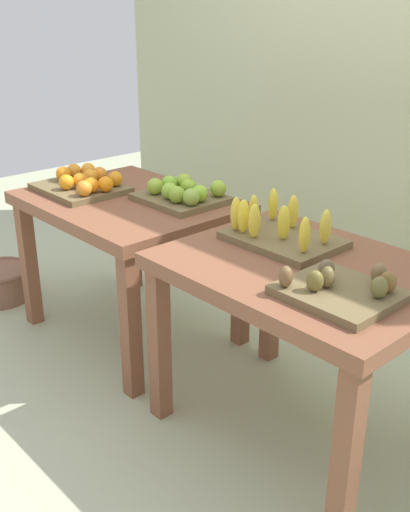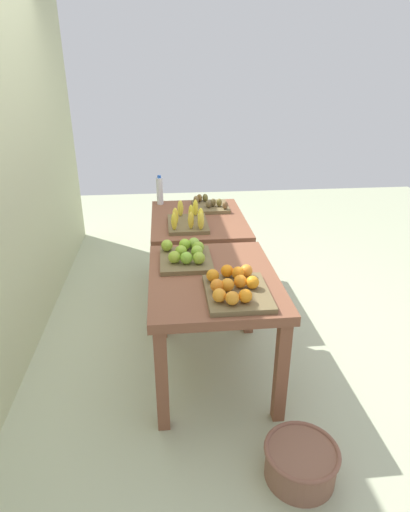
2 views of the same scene
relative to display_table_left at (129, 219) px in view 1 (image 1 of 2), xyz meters
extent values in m
plane|color=#B4BC97|center=(0.56, 0.00, -0.64)|extent=(8.00, 8.00, 0.00)
cube|color=#C0C494|center=(0.56, 1.35, 0.86)|extent=(4.40, 0.12, 3.00)
cube|color=brown|center=(0.00, 0.00, 0.08)|extent=(1.04, 0.80, 0.06)
cube|color=brown|center=(-0.46, -0.34, -0.29)|extent=(0.07, 0.07, 0.69)
cube|color=brown|center=(0.46, -0.34, -0.29)|extent=(0.07, 0.07, 0.69)
cube|color=brown|center=(-0.46, 0.34, -0.29)|extent=(0.07, 0.07, 0.69)
cube|color=brown|center=(0.46, 0.34, -0.29)|extent=(0.07, 0.07, 0.69)
cube|color=brown|center=(1.12, 0.00, 0.08)|extent=(1.04, 0.80, 0.06)
cube|color=brown|center=(0.66, -0.34, -0.29)|extent=(0.07, 0.07, 0.69)
cube|color=brown|center=(1.58, -0.34, -0.29)|extent=(0.07, 0.07, 0.69)
cube|color=brown|center=(0.66, 0.34, -0.29)|extent=(0.07, 0.07, 0.69)
cube|color=brown|center=(-0.26, -0.11, 0.12)|extent=(0.44, 0.36, 0.03)
sphere|color=orange|center=(-0.26, 0.01, 0.18)|extent=(0.10, 0.10, 0.08)
sphere|color=orange|center=(-0.22, -0.13, 0.18)|extent=(0.09, 0.09, 0.08)
sphere|color=orange|center=(-0.41, -0.05, 0.18)|extent=(0.11, 0.11, 0.08)
sphere|color=orange|center=(-0.13, 0.02, 0.18)|extent=(0.10, 0.10, 0.08)
sphere|color=orange|center=(-0.09, -0.19, 0.18)|extent=(0.10, 0.10, 0.08)
sphere|color=orange|center=(-0.08, -0.07, 0.18)|extent=(0.10, 0.10, 0.08)
sphere|color=orange|center=(-0.24, -0.20, 0.18)|extent=(0.08, 0.08, 0.08)
sphere|color=orange|center=(-0.11, -0.13, 0.18)|extent=(0.11, 0.11, 0.08)
sphere|color=orange|center=(-0.26, -0.05, 0.18)|extent=(0.11, 0.11, 0.08)
sphere|color=orange|center=(-0.39, -0.13, 0.18)|extent=(0.11, 0.11, 0.08)
sphere|color=orange|center=(-0.37, 0.01, 0.18)|extent=(0.08, 0.08, 0.08)
cube|color=brown|center=(0.22, 0.16, 0.12)|extent=(0.40, 0.34, 0.03)
sphere|color=#8EB730|center=(0.24, 0.19, 0.18)|extent=(0.11, 0.11, 0.08)
sphere|color=#8FC130|center=(0.35, 0.16, 0.18)|extent=(0.10, 0.10, 0.08)
sphere|color=#8BB23E|center=(0.37, 0.09, 0.18)|extent=(0.08, 0.08, 0.08)
sphere|color=#90B433|center=(0.12, 0.08, 0.18)|extent=(0.10, 0.10, 0.08)
sphere|color=#82BA34|center=(0.13, 0.16, 0.18)|extent=(0.10, 0.10, 0.08)
sphere|color=#94B833|center=(0.35, 0.28, 0.18)|extent=(0.11, 0.11, 0.08)
sphere|color=#93B231|center=(0.15, 0.24, 0.18)|extent=(0.10, 0.10, 0.08)
sphere|color=#8FBB39|center=(0.23, 0.08, 0.18)|extent=(0.11, 0.11, 0.08)
sphere|color=#85AE30|center=(0.30, 0.07, 0.18)|extent=(0.09, 0.09, 0.08)
cube|color=brown|center=(0.92, 0.10, 0.12)|extent=(0.44, 0.32, 0.03)
ellipsoid|color=yellow|center=(0.78, 0.01, 0.21)|extent=(0.06, 0.06, 0.14)
ellipsoid|color=yellow|center=(0.77, 0.09, 0.21)|extent=(0.07, 0.07, 0.14)
ellipsoid|color=yellow|center=(0.85, 0.00, 0.21)|extent=(0.06, 0.06, 0.14)
ellipsoid|color=yellow|center=(0.76, 0.22, 0.21)|extent=(0.06, 0.07, 0.14)
ellipsoid|color=yellow|center=(0.88, 0.20, 0.21)|extent=(0.04, 0.05, 0.14)
ellipsoid|color=yellow|center=(1.08, 0.02, 0.21)|extent=(0.06, 0.07, 0.14)
ellipsoid|color=yellow|center=(1.08, 0.15, 0.21)|extent=(0.05, 0.05, 0.14)
ellipsoid|color=yellow|center=(0.94, 0.07, 0.21)|extent=(0.06, 0.06, 0.14)
ellipsoid|color=yellow|center=(0.74, 0.01, 0.21)|extent=(0.05, 0.06, 0.14)
cube|color=brown|center=(1.36, -0.14, 0.12)|extent=(0.36, 0.32, 0.03)
ellipsoid|color=brown|center=(1.48, -0.05, 0.18)|extent=(0.07, 0.07, 0.07)
ellipsoid|color=brown|center=(1.32, -0.21, 0.18)|extent=(0.07, 0.07, 0.07)
ellipsoid|color=brown|center=(1.32, -0.16, 0.18)|extent=(0.07, 0.07, 0.07)
ellipsoid|color=brown|center=(1.42, -0.01, 0.18)|extent=(0.07, 0.07, 0.07)
ellipsoid|color=brown|center=(1.23, -0.25, 0.18)|extent=(0.07, 0.07, 0.07)
ellipsoid|color=brown|center=(1.29, -0.11, 0.18)|extent=(0.07, 0.07, 0.07)
ellipsoid|color=brown|center=(1.48, -0.10, 0.18)|extent=(0.07, 0.07, 0.07)
cylinder|color=brown|center=(-0.86, -0.35, -0.55)|extent=(0.36, 0.36, 0.18)
camera|label=1|loc=(2.40, -1.67, 1.00)|focal=43.01mm
camera|label=2|loc=(-2.34, 0.29, 1.30)|focal=29.67mm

